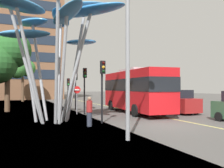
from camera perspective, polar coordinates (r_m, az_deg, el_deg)
ground at (r=14.37m, az=10.25°, el=-9.87°), size 120.00×240.00×0.10m
red_bus at (r=21.50m, az=5.41°, el=-1.13°), size 3.13×10.28×3.86m
leaf_sculpture at (r=16.33m, az=-13.70°, el=14.02°), size 8.45×9.24×8.38m
traffic_light_kerb_near at (r=15.04m, az=-2.24°, el=1.37°), size 0.28×0.42×3.86m
traffic_light_kerb_far at (r=20.37m, az=-6.40°, el=0.73°), size 0.28×0.42×3.83m
traffic_light_island_mid at (r=24.53m, az=-8.47°, el=0.36°), size 0.28×0.42×3.76m
traffic_light_opposite at (r=27.17m, az=-10.20°, el=-0.55°), size 0.28×0.42×3.23m
car_parked_mid at (r=21.84m, az=14.96°, el=-4.13°), size 1.96×4.27×2.01m
street_lamp at (r=10.68m, az=5.08°, el=13.18°), size 1.35×0.44×7.56m
tree_pavement_near at (r=24.43m, az=-24.12°, el=6.01°), size 4.82×4.20×7.39m
tree_pavement_far at (r=41.58m, az=-20.75°, el=3.45°), size 4.35×3.62×6.96m
pedestrian at (r=14.02m, az=-5.30°, el=-6.41°), size 0.34×0.34×1.69m
no_entry_sign at (r=20.40m, az=-8.20°, el=-2.66°), size 0.60×0.12×2.33m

